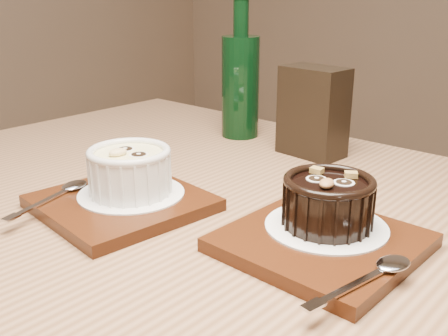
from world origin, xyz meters
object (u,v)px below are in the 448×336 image
(ramekin_dark, at_px, (328,199))
(condiment_stand, at_px, (313,112))
(tray_right, at_px, (321,242))
(table, at_px, (243,289))
(green_bottle, at_px, (240,83))
(ramekin_white, at_px, (130,169))
(tray_left, at_px, (122,203))

(ramekin_dark, height_order, condiment_stand, condiment_stand)
(tray_right, xyz_separation_m, ramekin_dark, (-0.01, 0.02, 0.04))
(table, bearing_deg, tray_right, -3.88)
(table, bearing_deg, green_bottle, 125.98)
(table, height_order, ramekin_dark, ramekin_dark)
(ramekin_white, height_order, green_bottle, green_bottle)
(tray_left, xyz_separation_m, condiment_stand, (0.08, 0.33, 0.06))
(ramekin_white, relative_size, green_bottle, 0.41)
(green_bottle, bearing_deg, condiment_stand, -8.52)
(tray_right, height_order, green_bottle, green_bottle)
(ramekin_dark, bearing_deg, green_bottle, 123.07)
(tray_left, xyz_separation_m, ramekin_dark, (0.24, 0.07, 0.04))
(ramekin_dark, distance_m, green_bottle, 0.42)
(tray_left, height_order, tray_right, same)
(green_bottle, bearing_deg, table, -54.02)
(tray_right, distance_m, ramekin_dark, 0.05)
(tray_left, distance_m, tray_right, 0.25)
(ramekin_white, bearing_deg, green_bottle, 113.91)
(ramekin_white, bearing_deg, condiment_stand, 87.16)
(ramekin_white, xyz_separation_m, condiment_stand, (0.08, 0.32, 0.02))
(table, distance_m, tray_right, 0.14)
(tray_left, bearing_deg, table, 22.79)
(tray_right, bearing_deg, condiment_stand, 119.89)
(ramekin_white, bearing_deg, ramekin_dark, 25.35)
(tray_left, bearing_deg, green_bottle, 102.08)
(tray_left, relative_size, ramekin_white, 1.79)
(ramekin_dark, bearing_deg, table, 174.12)
(table, bearing_deg, ramekin_white, -162.04)
(ramekin_white, relative_size, tray_right, 0.56)
(ramekin_dark, distance_m, condiment_stand, 0.30)
(ramekin_dark, height_order, green_bottle, green_bottle)
(condiment_stand, height_order, green_bottle, green_bottle)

